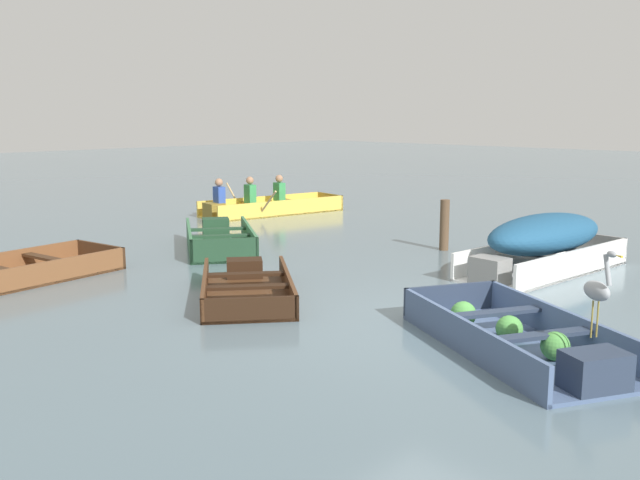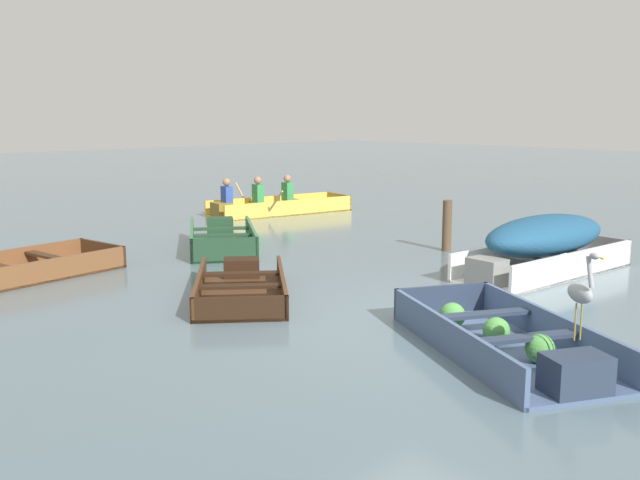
{
  "view_description": "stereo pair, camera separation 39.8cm",
  "coord_description": "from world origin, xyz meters",
  "px_view_note": "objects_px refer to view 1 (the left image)",
  "views": [
    {
      "loc": [
        -6.62,
        -4.55,
        2.41
      ],
      "look_at": [
        1.6,
        3.51,
        0.35
      ],
      "focal_mm": 40.0,
      "sensor_mm": 36.0,
      "label": 1
    },
    {
      "loc": [
        -6.33,
        -4.83,
        2.41
      ],
      "look_at": [
        1.6,
        3.51,
        0.35
      ],
      "focal_mm": 40.0,
      "sensor_mm": 36.0,
      "label": 2
    }
  ],
  "objects_px": {
    "skiff_white_mid_moored": "(544,239)",
    "mooring_post": "(444,225)",
    "dinghy_slate_blue_foreground": "(520,340)",
    "rowboat_yellow_with_crew": "(264,206)",
    "skiff_wooden_brown_near_moored": "(14,274)",
    "skiff_green_far_moored": "(219,240)",
    "heron_on_dinghy": "(598,288)",
    "skiff_dark_varnish_outer_moored": "(246,287)"
  },
  "relations": [
    {
      "from": "rowboat_yellow_with_crew",
      "to": "mooring_post",
      "type": "distance_m",
      "value": 5.72
    },
    {
      "from": "skiff_white_mid_moored",
      "to": "dinghy_slate_blue_foreground",
      "type": "bearing_deg",
      "value": -155.81
    },
    {
      "from": "skiff_dark_varnish_outer_moored",
      "to": "dinghy_slate_blue_foreground",
      "type": "bearing_deg",
      "value": -83.24
    },
    {
      "from": "skiff_green_far_moored",
      "to": "rowboat_yellow_with_crew",
      "type": "bearing_deg",
      "value": 38.16
    },
    {
      "from": "skiff_white_mid_moored",
      "to": "heron_on_dinghy",
      "type": "distance_m",
      "value": 4.48
    },
    {
      "from": "skiff_white_mid_moored",
      "to": "heron_on_dinghy",
      "type": "bearing_deg",
      "value": -146.92
    },
    {
      "from": "dinghy_slate_blue_foreground",
      "to": "rowboat_yellow_with_crew",
      "type": "relative_size",
      "value": 0.84
    },
    {
      "from": "skiff_green_far_moored",
      "to": "mooring_post",
      "type": "bearing_deg",
      "value": -48.23
    },
    {
      "from": "skiff_dark_varnish_outer_moored",
      "to": "mooring_post",
      "type": "height_order",
      "value": "mooring_post"
    },
    {
      "from": "skiff_white_mid_moored",
      "to": "rowboat_yellow_with_crew",
      "type": "height_order",
      "value": "rowboat_yellow_with_crew"
    },
    {
      "from": "skiff_green_far_moored",
      "to": "skiff_white_mid_moored",
      "type": "bearing_deg",
      "value": -66.5
    },
    {
      "from": "skiff_wooden_brown_near_moored",
      "to": "skiff_white_mid_moored",
      "type": "distance_m",
      "value": 7.86
    },
    {
      "from": "skiff_white_mid_moored",
      "to": "skiff_green_far_moored",
      "type": "distance_m",
      "value": 5.61
    },
    {
      "from": "rowboat_yellow_with_crew",
      "to": "heron_on_dinghy",
      "type": "bearing_deg",
      "value": -115.6
    },
    {
      "from": "mooring_post",
      "to": "heron_on_dinghy",
      "type": "bearing_deg",
      "value": -132.63
    },
    {
      "from": "heron_on_dinghy",
      "to": "rowboat_yellow_with_crew",
      "type": "bearing_deg",
      "value": 64.4
    },
    {
      "from": "skiff_dark_varnish_outer_moored",
      "to": "rowboat_yellow_with_crew",
      "type": "xyz_separation_m",
      "value": [
        5.21,
        5.63,
        0.11
      ]
    },
    {
      "from": "dinghy_slate_blue_foreground",
      "to": "skiff_white_mid_moored",
      "type": "relative_size",
      "value": 0.95
    },
    {
      "from": "skiff_green_far_moored",
      "to": "rowboat_yellow_with_crew",
      "type": "xyz_separation_m",
      "value": [
        3.39,
        2.66,
        0.07
      ]
    },
    {
      "from": "rowboat_yellow_with_crew",
      "to": "mooring_post",
      "type": "bearing_deg",
      "value": -97.08
    },
    {
      "from": "dinghy_slate_blue_foreground",
      "to": "heron_on_dinghy",
      "type": "height_order",
      "value": "heron_on_dinghy"
    },
    {
      "from": "skiff_wooden_brown_near_moored",
      "to": "skiff_dark_varnish_outer_moored",
      "type": "height_order",
      "value": "skiff_wooden_brown_near_moored"
    },
    {
      "from": "dinghy_slate_blue_foreground",
      "to": "skiff_wooden_brown_near_moored",
      "type": "distance_m",
      "value": 7.16
    },
    {
      "from": "skiff_green_far_moored",
      "to": "skiff_dark_varnish_outer_moored",
      "type": "height_order",
      "value": "skiff_green_far_moored"
    },
    {
      "from": "dinghy_slate_blue_foreground",
      "to": "skiff_green_far_moored",
      "type": "distance_m",
      "value": 6.89
    },
    {
      "from": "skiff_white_mid_moored",
      "to": "mooring_post",
      "type": "bearing_deg",
      "value": 77.89
    },
    {
      "from": "heron_on_dinghy",
      "to": "mooring_post",
      "type": "height_order",
      "value": "heron_on_dinghy"
    },
    {
      "from": "skiff_dark_varnish_outer_moored",
      "to": "skiff_wooden_brown_near_moored",
      "type": "bearing_deg",
      "value": 122.08
    },
    {
      "from": "skiff_white_mid_moored",
      "to": "skiff_wooden_brown_near_moored",
      "type": "bearing_deg",
      "value": 139.0
    },
    {
      "from": "heron_on_dinghy",
      "to": "skiff_green_far_moored",
      "type": "bearing_deg",
      "value": 78.71
    },
    {
      "from": "rowboat_yellow_with_crew",
      "to": "heron_on_dinghy",
      "type": "height_order",
      "value": "heron_on_dinghy"
    },
    {
      "from": "mooring_post",
      "to": "rowboat_yellow_with_crew",
      "type": "bearing_deg",
      "value": 82.92
    },
    {
      "from": "skiff_wooden_brown_near_moored",
      "to": "skiff_green_far_moored",
      "type": "bearing_deg",
      "value": -0.35
    },
    {
      "from": "dinghy_slate_blue_foreground",
      "to": "rowboat_yellow_with_crew",
      "type": "height_order",
      "value": "rowboat_yellow_with_crew"
    },
    {
      "from": "skiff_wooden_brown_near_moored",
      "to": "skiff_green_far_moored",
      "type": "distance_m",
      "value": 3.7
    },
    {
      "from": "dinghy_slate_blue_foreground",
      "to": "skiff_wooden_brown_near_moored",
      "type": "bearing_deg",
      "value": 108.91
    },
    {
      "from": "skiff_dark_varnish_outer_moored",
      "to": "rowboat_yellow_with_crew",
      "type": "height_order",
      "value": "rowboat_yellow_with_crew"
    },
    {
      "from": "skiff_white_mid_moored",
      "to": "mooring_post",
      "type": "xyz_separation_m",
      "value": [
        0.46,
        2.12,
        -0.06
      ]
    },
    {
      "from": "skiff_green_far_moored",
      "to": "rowboat_yellow_with_crew",
      "type": "distance_m",
      "value": 4.31
    },
    {
      "from": "skiff_green_far_moored",
      "to": "rowboat_yellow_with_crew",
      "type": "relative_size",
      "value": 0.75
    },
    {
      "from": "dinghy_slate_blue_foreground",
      "to": "heron_on_dinghy",
      "type": "bearing_deg",
      "value": -99.38
    },
    {
      "from": "skiff_wooden_brown_near_moored",
      "to": "mooring_post",
      "type": "xyz_separation_m",
      "value": [
        6.38,
        -3.03,
        0.34
      ]
    }
  ]
}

